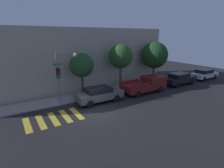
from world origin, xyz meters
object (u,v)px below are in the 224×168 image
Objects in this scene: traffic_light_pole at (62,70)px; tree_midblock at (121,56)px; sedan_middle at (179,79)px; sedan_far_end at (204,74)px; tree_far_end at (154,55)px; pickup_truck at (146,84)px; tree_near_corner at (82,65)px; sedan_near_corner at (99,94)px.

tree_midblock is (7.01, 0.94, 0.69)m from traffic_light_pole.
traffic_light_pole reaches higher than sedan_middle.
tree_midblock is (-13.52, 2.21, 3.17)m from sedan_far_end.
tree_far_end is at bearing 139.02° from sedan_middle.
tree_near_corner is (-6.81, 2.21, 2.46)m from pickup_truck.
traffic_light_pole is 9.44m from pickup_truck.
tree_far_end is (-8.21, 2.21, 3.01)m from sedan_far_end.
tree_far_end is at bearing 0.00° from tree_near_corner.
sedan_near_corner is 6.02m from pickup_truck.
tree_far_end is at bearing 0.00° from tree_midblock.
traffic_light_pole is 1.05× the size of sedan_near_corner.
traffic_light_pole is 2.43m from tree_near_corner.
sedan_middle is at bearing 180.00° from sedan_far_end.
sedan_middle is 4.49m from tree_far_end.
traffic_light_pole is 4.11m from sedan_near_corner.
sedan_near_corner is 0.87× the size of pickup_truck.
tree_near_corner is 0.83× the size of tree_far_end.
pickup_truck is at bearing -7.97° from traffic_light_pole.
sedan_far_end is 0.83× the size of tree_midblock.
tree_midblock reaches higher than sedan_far_end.
sedan_near_corner is 0.97× the size of sedan_middle.
tree_midblock is at bearing 132.73° from pickup_truck.
traffic_light_pole is 1.04× the size of tree_near_corner.
pickup_truck is at bearing -180.00° from sedan_far_end.
sedan_far_end is 9.02m from tree_far_end.
pickup_truck is at bearing 0.00° from sedan_near_corner.
tree_far_end is at bearing 13.37° from sedan_near_corner.
sedan_far_end is 0.96× the size of tree_near_corner.
traffic_light_pole is at bearing -175.63° from tree_far_end.
sedan_near_corner is at bearing -150.97° from tree_midblock.
tree_near_corner reaches higher than sedan_middle.
tree_near_corner is at bearing 180.00° from tree_midblock.
pickup_truck is at bearing -47.27° from tree_midblock.
pickup_truck reaches higher than sedan_far_end.
sedan_middle is at bearing -9.93° from tree_near_corner.
tree_midblock reaches higher than traffic_light_pole.
sedan_far_end is (20.53, -1.27, -2.48)m from traffic_light_pole.
traffic_light_pole is 15.12m from sedan_middle.
tree_near_corner is 4.81m from tree_midblock.
sedan_near_corner is 5.54m from tree_midblock.
sedan_far_end reaches higher than sedan_near_corner.
tree_far_end is at bearing 164.94° from sedan_far_end.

